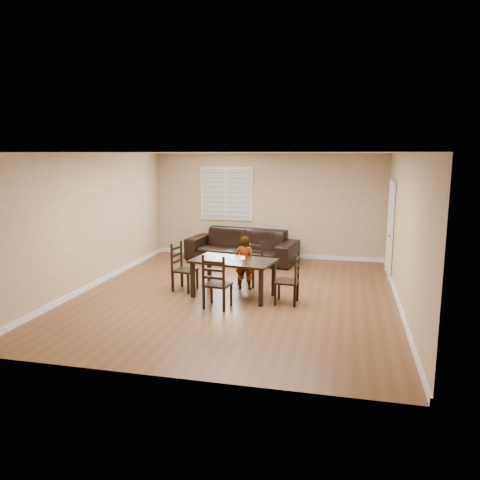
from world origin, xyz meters
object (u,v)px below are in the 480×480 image
chair_right (293,281)px  chair_far (215,285)px  child (245,262)px  donut (238,257)px  sofa (242,245)px  chair_near (253,265)px  dining_table (233,264)px  chair_left (180,268)px

chair_right → chair_far: bearing=-62.5°
child → donut: 0.43m
child → sofa: child is taller
sofa → chair_near: bearing=-61.2°
dining_table → donut: donut is taller
donut → chair_near: bearing=79.8°
dining_table → chair_far: chair_far is taller
chair_far → chair_right: (1.29, 0.62, -0.01)m
donut → sofa: 2.86m
child → sofa: size_ratio=0.39×
chair_near → sofa: 2.12m
dining_table → child: size_ratio=1.53×
chair_left → donut: size_ratio=8.77×
chair_far → sofa: bearing=-77.9°
chair_near → chair_far: size_ratio=0.93×
dining_table → sofa: 3.01m
chair_near → dining_table: bearing=-80.1°
chair_right → sofa: chair_right is taller
chair_near → child: 0.44m
dining_table → chair_near: bearing=88.7°
chair_near → chair_far: (-0.32, -1.76, 0.03)m
sofa → chair_right: bearing=-52.5°
sofa → dining_table: bearing=-70.6°
chair_right → sofa: 3.55m
chair_near → chair_far: chair_far is taller
child → donut: size_ratio=9.95×
chair_far → sofa: chair_far is taller
chair_far → chair_left: bearing=-38.3°
dining_table → chair_left: 1.19m
chair_near → sofa: size_ratio=0.33×
chair_far → chair_left: 1.43m
child → sofa: bearing=-77.1°
sofa → chair_far: bearing=-74.7°
donut → child: bearing=82.9°
chair_left → donut: bearing=-82.4°
chair_near → child: child is taller
sofa → chair_left: bearing=-93.5°
donut → chair_far: bearing=-100.7°
chair_left → chair_right: (2.31, -0.39, -0.00)m
donut → dining_table: bearing=-106.3°
chair_far → donut: bearing=-94.3°
chair_near → chair_left: chair_left is taller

